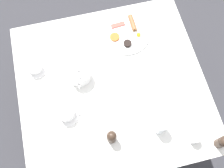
% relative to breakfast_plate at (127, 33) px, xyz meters
% --- Properties ---
extents(ground_plane, '(8.00, 8.00, 0.00)m').
position_rel_breakfast_plate_xyz_m(ground_plane, '(-0.31, 0.17, -0.71)').
color(ground_plane, '#333338').
extents(table, '(1.02, 1.06, 0.70)m').
position_rel_breakfast_plate_xyz_m(table, '(-0.31, 0.17, -0.07)').
color(table, white).
rests_on(table, ground_plane).
extents(breakfast_plate, '(0.29, 0.29, 0.04)m').
position_rel_breakfast_plate_xyz_m(breakfast_plate, '(0.00, 0.00, 0.00)').
color(breakfast_plate, white).
rests_on(breakfast_plate, table).
extents(teapot_near, '(0.20, 0.13, 0.11)m').
position_rel_breakfast_plate_xyz_m(teapot_near, '(-0.21, 0.33, 0.04)').
color(teapot_near, white).
rests_on(teapot_near, table).
extents(teacup_with_saucer_left, '(0.14, 0.14, 0.07)m').
position_rel_breakfast_plate_xyz_m(teacup_with_saucer_left, '(-0.10, 0.58, 0.02)').
color(teacup_with_saucer_left, white).
rests_on(teacup_with_saucer_left, table).
extents(teacup_with_saucer_right, '(0.14, 0.14, 0.07)m').
position_rel_breakfast_plate_xyz_m(teacup_with_saucer_right, '(-0.42, 0.44, 0.02)').
color(teacup_with_saucer_right, white).
rests_on(teacup_with_saucer_right, table).
extents(water_glass_tall, '(0.07, 0.07, 0.11)m').
position_rel_breakfast_plate_xyz_m(water_glass_tall, '(-0.60, -0.02, 0.05)').
color(water_glass_tall, white).
rests_on(water_glass_tall, table).
extents(creamer_jug, '(0.08, 0.05, 0.07)m').
position_rel_breakfast_plate_xyz_m(creamer_jug, '(-0.70, -0.18, 0.02)').
color(creamer_jug, white).
rests_on(creamer_jug, table).
extents(pepper_grinder, '(0.05, 0.05, 0.11)m').
position_rel_breakfast_plate_xyz_m(pepper_grinder, '(-0.60, 0.24, 0.05)').
color(pepper_grinder, '#38281E').
rests_on(pepper_grinder, table).
extents(salt_grinder, '(0.05, 0.05, 0.11)m').
position_rel_breakfast_plate_xyz_m(salt_grinder, '(-0.76, -0.30, 0.05)').
color(salt_grinder, '#38281E').
rests_on(salt_grinder, table).
extents(napkin_folded, '(0.16, 0.16, 0.01)m').
position_rel_breakfast_plate_xyz_m(napkin_folded, '(-0.61, 0.38, -0.00)').
color(napkin_folded, white).
rests_on(napkin_folded, table).
extents(fork_by_plate, '(0.08, 0.17, 0.00)m').
position_rel_breakfast_plate_xyz_m(fork_by_plate, '(0.05, 0.26, -0.01)').
color(fork_by_plate, silver).
rests_on(fork_by_plate, table).
extents(knife_by_plate, '(0.21, 0.05, 0.00)m').
position_rel_breakfast_plate_xyz_m(knife_by_plate, '(-0.29, -0.23, -0.01)').
color(knife_by_plate, silver).
rests_on(knife_by_plate, table).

